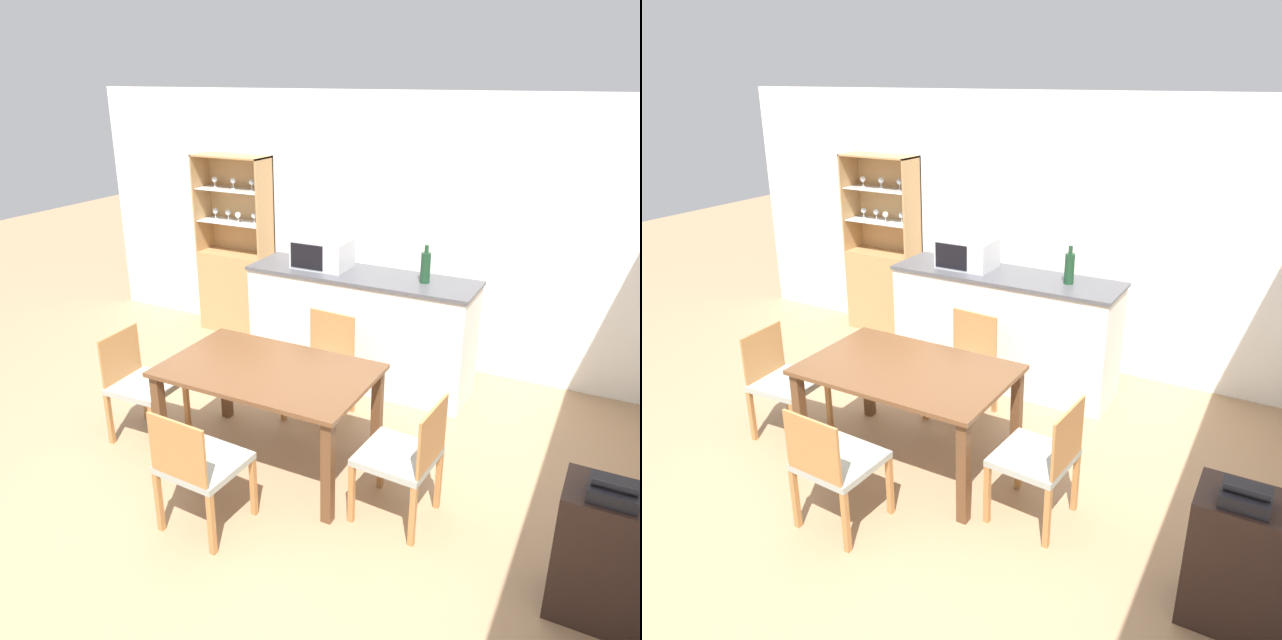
# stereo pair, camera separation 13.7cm
# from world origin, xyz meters

# --- Properties ---
(ground_plane) EXTENTS (18.00, 18.00, 0.00)m
(ground_plane) POSITION_xyz_m (0.00, 0.00, 0.00)
(ground_plane) COLOR #A37F5B
(wall_back) EXTENTS (6.80, 0.06, 2.55)m
(wall_back) POSITION_xyz_m (0.00, 2.63, 1.27)
(wall_back) COLOR white
(wall_back) RESTS_ON ground_plane
(kitchen_counter) EXTENTS (2.06, 0.59, 1.04)m
(kitchen_counter) POSITION_xyz_m (0.06, 1.92, 0.52)
(kitchen_counter) COLOR silver
(kitchen_counter) RESTS_ON ground_plane
(display_cabinet) EXTENTS (0.81, 0.33, 1.91)m
(display_cabinet) POSITION_xyz_m (-1.64, 2.44, 0.58)
(display_cabinet) COLOR tan
(display_cabinet) RESTS_ON ground_plane
(dining_table) EXTENTS (1.46, 0.92, 0.76)m
(dining_table) POSITION_xyz_m (0.04, 0.40, 0.65)
(dining_table) COLOR brown
(dining_table) RESTS_ON ground_plane
(dining_chair_head_far) EXTENTS (0.49, 0.49, 0.85)m
(dining_chair_head_far) POSITION_xyz_m (0.04, 1.20, 0.45)
(dining_chair_head_far) COLOR #999E93
(dining_chair_head_far) RESTS_ON ground_plane
(dining_chair_side_right_near) EXTENTS (0.49, 0.49, 0.85)m
(dining_chair_side_right_near) POSITION_xyz_m (1.11, 0.26, 0.45)
(dining_chair_side_right_near) COLOR #999E93
(dining_chair_side_right_near) RESTS_ON ground_plane
(dining_chair_side_left_near) EXTENTS (0.48, 0.48, 0.85)m
(dining_chair_side_left_near) POSITION_xyz_m (-1.04, 0.26, 0.45)
(dining_chair_side_left_near) COLOR #999E93
(dining_chair_side_left_near) RESTS_ON ground_plane
(dining_chair_head_near) EXTENTS (0.48, 0.48, 0.85)m
(dining_chair_head_near) POSITION_xyz_m (0.03, -0.40, 0.45)
(dining_chair_head_near) COLOR #999E93
(dining_chair_head_near) RESTS_ON ground_plane
(microwave) EXTENTS (0.50, 0.35, 0.26)m
(microwave) POSITION_xyz_m (-0.33, 1.95, 1.17)
(microwave) COLOR #B7BABF
(microwave) RESTS_ON kitchen_counter
(wine_bottle) EXTENTS (0.08, 0.08, 0.33)m
(wine_bottle) POSITION_xyz_m (0.64, 1.94, 1.18)
(wine_bottle) COLOR #193D23
(wine_bottle) RESTS_ON kitchen_counter
(side_cabinet) EXTENTS (0.50, 0.35, 0.76)m
(side_cabinet) POSITION_xyz_m (2.30, 0.00, 0.38)
(side_cabinet) COLOR black
(side_cabinet) RESTS_ON ground_plane
(telephone) EXTENTS (0.23, 0.20, 0.11)m
(telephone) POSITION_xyz_m (2.28, -0.05, 0.80)
(telephone) COLOR black
(telephone) RESTS_ON side_cabinet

